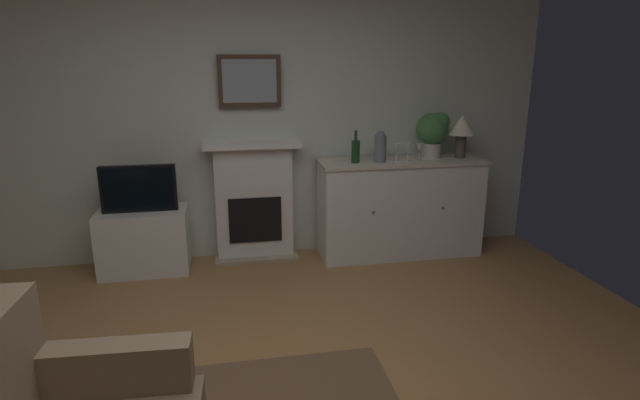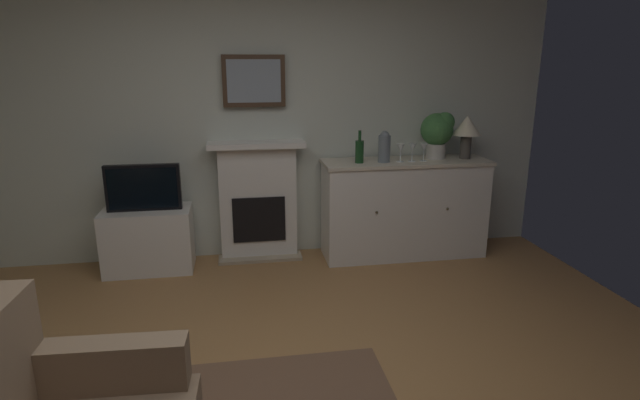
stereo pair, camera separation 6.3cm
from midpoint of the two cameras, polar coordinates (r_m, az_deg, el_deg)
name	(u,v)px [view 2 (the right image)]	position (r m, az deg, el deg)	size (l,w,h in m)	color
wall_rear	(260,101)	(4.69, -6.41, 11.01)	(5.43, 0.06, 2.89)	silver
fireplace_unit	(258,200)	(4.72, -6.61, -0.05)	(0.87, 0.30, 1.10)	white
framed_picture	(254,81)	(4.60, -7.06, 13.16)	(0.55, 0.04, 0.45)	#473323
sideboard_cabinet	(404,208)	(4.83, 9.80, -0.91)	(1.54, 0.49, 0.92)	white
table_lamp	(467,129)	(4.90, 16.59, 7.73)	(0.26, 0.26, 0.40)	#4C4742
wine_bottle	(359,151)	(4.53, 4.87, 5.53)	(0.08, 0.08, 0.29)	#193F1E
wine_glass_left	(401,148)	(4.62, 9.48, 5.75)	(0.07, 0.07, 0.16)	silver
wine_glass_center	(412,148)	(4.66, 10.76, 5.76)	(0.07, 0.07, 0.16)	silver
wine_glass_right	(424,148)	(4.70, 12.02, 5.78)	(0.07, 0.07, 0.16)	silver
vase_decorative	(384,147)	(4.58, 7.66, 5.96)	(0.11, 0.11, 0.28)	slate
tv_cabinet	(149,240)	(4.70, -18.37, -4.28)	(0.75, 0.42, 0.56)	white
tv_set	(143,188)	(4.55, -18.92, 1.32)	(0.62, 0.07, 0.40)	black
potted_plant_small	(438,131)	(4.84, 13.52, 7.57)	(0.30, 0.30, 0.43)	beige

